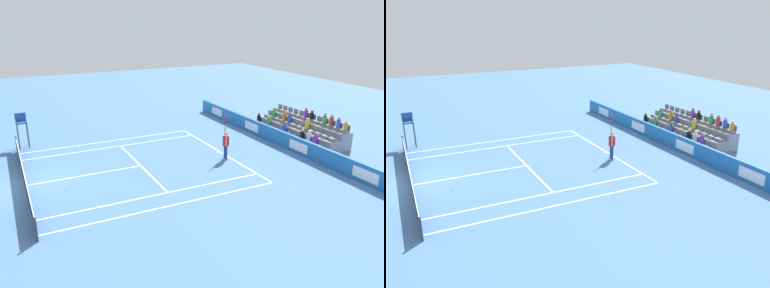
# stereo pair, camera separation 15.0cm
# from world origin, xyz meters

# --- Properties ---
(ground_plane) EXTENTS (80.00, 80.00, 0.00)m
(ground_plane) POSITION_xyz_m (0.00, 0.00, 0.00)
(ground_plane) COLOR #4C7AB2
(line_baseline) EXTENTS (10.97, 0.10, 0.01)m
(line_baseline) POSITION_xyz_m (0.00, -11.89, 0.00)
(line_baseline) COLOR white
(line_baseline) RESTS_ON ground
(line_service) EXTENTS (8.23, 0.10, 0.01)m
(line_service) POSITION_xyz_m (0.00, -6.40, 0.00)
(line_service) COLOR white
(line_service) RESTS_ON ground
(line_centre_service) EXTENTS (0.10, 6.40, 0.01)m
(line_centre_service) POSITION_xyz_m (0.00, -3.20, 0.00)
(line_centre_service) COLOR white
(line_centre_service) RESTS_ON ground
(line_singles_sideline_left) EXTENTS (0.10, 11.89, 0.01)m
(line_singles_sideline_left) POSITION_xyz_m (4.12, -5.95, 0.00)
(line_singles_sideline_left) COLOR white
(line_singles_sideline_left) RESTS_ON ground
(line_singles_sideline_right) EXTENTS (0.10, 11.89, 0.01)m
(line_singles_sideline_right) POSITION_xyz_m (-4.12, -5.95, 0.00)
(line_singles_sideline_right) COLOR white
(line_singles_sideline_right) RESTS_ON ground
(line_doubles_sideline_left) EXTENTS (0.10, 11.89, 0.01)m
(line_doubles_sideline_left) POSITION_xyz_m (5.49, -5.95, 0.00)
(line_doubles_sideline_left) COLOR white
(line_doubles_sideline_left) RESTS_ON ground
(line_doubles_sideline_right) EXTENTS (0.10, 11.89, 0.01)m
(line_doubles_sideline_right) POSITION_xyz_m (-5.49, -5.95, 0.00)
(line_doubles_sideline_right) COLOR white
(line_doubles_sideline_right) RESTS_ON ground
(line_centre_mark) EXTENTS (0.10, 0.20, 0.01)m
(line_centre_mark) POSITION_xyz_m (0.00, -11.79, 0.00)
(line_centre_mark) COLOR white
(line_centre_mark) RESTS_ON ground
(sponsor_barrier) EXTENTS (20.88, 0.22, 1.06)m
(sponsor_barrier) POSITION_xyz_m (-0.00, -16.25, 0.53)
(sponsor_barrier) COLOR #1E66AD
(sponsor_barrier) RESTS_ON ground
(tennis_net) EXTENTS (11.97, 0.10, 1.07)m
(tennis_net) POSITION_xyz_m (0.00, 0.00, 0.49)
(tennis_net) COLOR #33383D
(tennis_net) RESTS_ON ground
(tennis_player) EXTENTS (0.51, 0.41, 2.85)m
(tennis_player) POSITION_xyz_m (-1.29, -11.50, 0.99)
(tennis_player) COLOR navy
(tennis_player) RESTS_ON ground
(umpire_chair) EXTENTS (0.70, 0.70, 2.34)m
(umpire_chair) POSITION_xyz_m (6.76, -0.49, 1.52)
(umpire_chair) COLOR #474C54
(umpire_chair) RESTS_ON ground
(stadium_stand) EXTENTS (7.44, 2.85, 2.21)m
(stadium_stand) POSITION_xyz_m (-0.01, -18.56, 0.56)
(stadium_stand) COLOR gray
(stadium_stand) RESTS_ON ground
(loose_tennis_ball) EXTENTS (0.07, 0.07, 0.07)m
(loose_tennis_ball) POSITION_xyz_m (-1.73, -1.79, 0.03)
(loose_tennis_ball) COLOR #D1E533
(loose_tennis_ball) RESTS_ON ground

